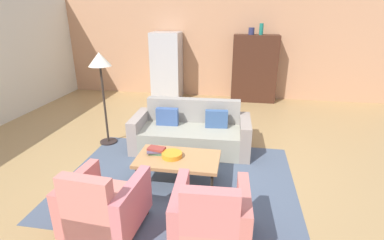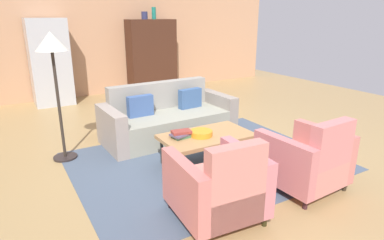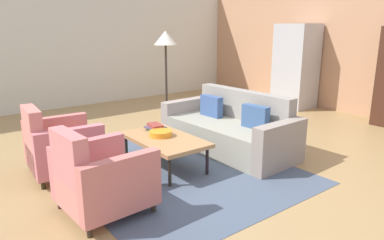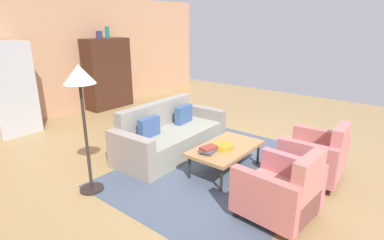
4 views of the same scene
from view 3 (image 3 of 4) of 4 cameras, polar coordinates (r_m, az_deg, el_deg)
ground_plane at (r=4.83m, az=1.50°, el=-7.16°), size 11.22×11.22×0.00m
wall_back at (r=8.03m, az=27.16°, el=10.29°), size 9.35×0.12×2.80m
wall_left at (r=8.63m, az=-18.80°, el=11.31°), size 0.12×8.78×2.80m
area_rug at (r=4.81m, az=-3.82°, el=-7.24°), size 3.40×2.60×0.01m
couch at (r=5.39m, az=6.18°, el=-1.64°), size 2.13×0.97×0.86m
coffee_table at (r=4.66m, az=-4.41°, el=-3.21°), size 1.20×0.70×0.40m
armchair_left at (r=4.73m, az=-20.49°, el=-4.18°), size 0.85×0.85×0.88m
armchair_right at (r=3.66m, az=-14.66°, el=-9.24°), size 0.84×0.84×0.88m
fruit_bowl at (r=4.71m, az=-5.01°, el=-2.13°), size 0.30×0.30×0.07m
book_stack at (r=4.95m, az=-5.85°, el=-1.17°), size 0.31×0.24×0.09m
refrigerator at (r=8.45m, az=16.16°, el=8.21°), size 0.80×0.73×1.85m
floor_lamp at (r=6.41m, az=-4.21°, el=11.51°), size 0.40×0.40×1.72m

